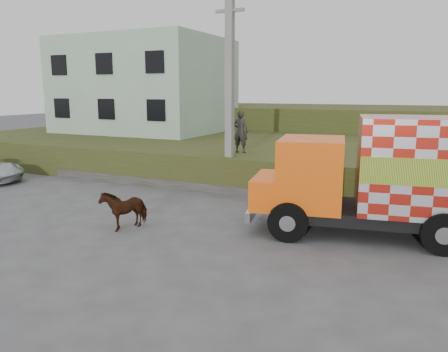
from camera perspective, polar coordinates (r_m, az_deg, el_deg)
The scene contains 9 objects.
ground at distance 13.81m, azimuth -3.51°, elevation -6.46°, with size 120.00×120.00×0.00m, color #474749.
embankment at distance 22.71m, azimuth 8.72°, elevation 2.31°, with size 40.00×12.00×1.50m, color #2A4416.
embankment_far at distance 34.23m, azimuth 14.60°, elevation 6.25°, with size 40.00×12.00×3.00m, color #2A4416.
retaining_strip at distance 18.25m, azimuth -2.67°, elevation -1.47°, with size 16.00×0.50×0.40m, color #595651.
building at distance 30.06m, azimuth -10.20°, elevation 11.55°, with size 10.00×8.00×6.00m, color #A8C5AB.
utility_pole at distance 17.73m, azimuth 0.74°, elevation 10.80°, with size 1.20×0.30×8.00m.
cargo_truck at distance 13.28m, azimuth 22.65°, elevation -0.11°, with size 8.06×3.84×3.45m.
cow at distance 13.79m, azimuth -12.86°, elevation -4.14°, with size 0.65×1.43×1.21m, color #36130D.
pedestrian at distance 19.05m, azimuth 2.16°, elevation 5.82°, with size 0.67×0.44×1.84m, color #292724.
Camera 1 is at (6.39, -11.52, 4.15)m, focal length 35.00 mm.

